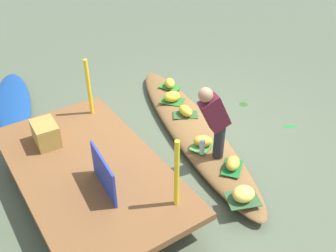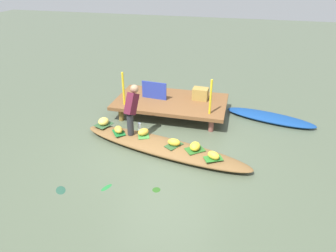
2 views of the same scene
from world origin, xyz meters
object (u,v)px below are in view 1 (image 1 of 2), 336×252
at_px(banana_bunch_5, 244,194).
at_px(moored_boat, 13,104).
at_px(banana_bunch_3, 203,141).
at_px(vendor_person, 214,119).
at_px(banana_bunch_2, 170,83).
at_px(produce_crate, 46,134).
at_px(banana_bunch_0, 233,163).
at_px(water_bottle, 202,147).
at_px(banana_bunch_1, 172,96).
at_px(vendor_boat, 193,130).
at_px(market_banner, 103,173).
at_px(banana_bunch_4, 186,111).

bearing_deg(banana_bunch_5, moored_boat, 22.61).
bearing_deg(banana_bunch_3, vendor_person, 166.93).
bearing_deg(moored_boat, banana_bunch_2, -102.48).
bearing_deg(vendor_person, banana_bunch_3, -13.07).
height_order(moored_boat, produce_crate, produce_crate).
xyz_separation_m(banana_bunch_0, water_bottle, (0.50, 0.16, 0.04)).
bearing_deg(banana_bunch_2, banana_bunch_0, 166.90).
distance_m(banana_bunch_1, vendor_person, 1.79).
bearing_deg(vendor_person, banana_bunch_2, -17.75).
bearing_deg(banana_bunch_3, vendor_boat, -22.10).
height_order(moored_boat, market_banner, market_banner).
distance_m(moored_boat, banana_bunch_1, 2.99).
xyz_separation_m(banana_bunch_0, banana_bunch_3, (0.64, 0.03, 0.00)).
height_order(banana_bunch_1, vendor_person, vendor_person).
relative_size(moored_boat, vendor_person, 2.06).
bearing_deg(banana_bunch_0, banana_bunch_4, -9.46).
relative_size(vendor_boat, market_banner, 5.78).
bearing_deg(produce_crate, water_bottle, -123.07).
bearing_deg(banana_bunch_3, banana_bunch_1, -14.57).
bearing_deg(vendor_person, market_banner, 87.72).
distance_m(vendor_person, produce_crate, 2.41).
bearing_deg(market_banner, vendor_boat, -63.21).
xyz_separation_m(vendor_boat, banana_bunch_5, (-1.73, 0.49, 0.21)).
relative_size(banana_bunch_2, vendor_person, 0.23).
distance_m(moored_boat, banana_bunch_2, 2.97).
bearing_deg(banana_bunch_4, banana_bunch_3, 161.56).
bearing_deg(produce_crate, banana_bunch_5, -142.23).
xyz_separation_m(banana_bunch_4, vendor_person, (-1.13, 0.35, 0.60)).
relative_size(banana_bunch_5, vendor_person, 0.25).
bearing_deg(water_bottle, banana_bunch_4, -22.60).
bearing_deg(banana_bunch_0, moored_boat, 29.05).
bearing_deg(water_bottle, produce_crate, 56.93).
distance_m(banana_bunch_0, banana_bunch_5, 0.62).
xyz_separation_m(banana_bunch_2, produce_crate, (-0.70, 2.62, 0.30)).
xyz_separation_m(banana_bunch_1, market_banner, (-1.57, 2.09, 0.38)).
bearing_deg(produce_crate, banana_bunch_4, -96.31).
relative_size(banana_bunch_4, vendor_person, 0.25).
distance_m(vendor_boat, banana_bunch_2, 1.31).
distance_m(vendor_boat, banana_bunch_5, 1.81).
relative_size(vendor_boat, water_bottle, 17.29).
relative_size(banana_bunch_5, water_bottle, 1.20).
relative_size(banana_bunch_2, water_bottle, 1.12).
height_order(banana_bunch_3, banana_bunch_5, banana_bunch_5).
xyz_separation_m(banana_bunch_1, produce_crate, (-0.25, 2.37, 0.30)).
xyz_separation_m(banana_bunch_1, water_bottle, (-1.49, 0.48, 0.03)).
bearing_deg(vendor_person, banana_bunch_5, 167.60).
relative_size(banana_bunch_5, produce_crate, 0.68).
xyz_separation_m(vendor_boat, market_banner, (-0.78, 1.97, 0.59)).
relative_size(market_banner, produce_crate, 1.70).
relative_size(water_bottle, produce_crate, 0.57).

